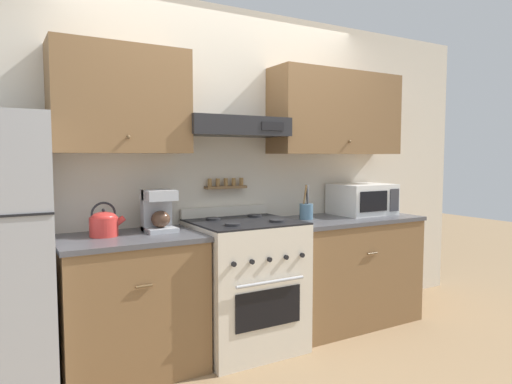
% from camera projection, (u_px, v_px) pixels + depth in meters
% --- Properties ---
extents(ground_plane, '(16.00, 16.00, 0.00)m').
position_uv_depth(ground_plane, '(265.00, 362.00, 3.11)').
color(ground_plane, '#937551').
extents(wall_back, '(5.20, 0.46, 2.55)m').
position_uv_depth(wall_back, '(233.00, 152.00, 3.56)').
color(wall_back, beige).
rests_on(wall_back, ground_plane).
extents(counter_left, '(0.90, 0.64, 0.89)m').
position_uv_depth(counter_left, '(131.00, 304.00, 2.95)').
color(counter_left, brown).
rests_on(counter_left, ground_plane).
extents(counter_right, '(1.23, 0.64, 0.89)m').
position_uv_depth(counter_right, '(345.00, 269.00, 3.85)').
color(counter_right, brown).
rests_on(counter_right, ground_plane).
extents(stove_range, '(0.74, 0.71, 1.01)m').
position_uv_depth(stove_range, '(245.00, 284.00, 3.33)').
color(stove_range, beige).
rests_on(stove_range, ground_plane).
extents(tea_kettle, '(0.23, 0.18, 0.22)m').
position_uv_depth(tea_kettle, '(104.00, 223.00, 2.89)').
color(tea_kettle, red).
rests_on(tea_kettle, counter_left).
extents(coffee_maker, '(0.20, 0.22, 0.28)m').
position_uv_depth(coffee_maker, '(158.00, 210.00, 3.09)').
color(coffee_maker, '#ADAFB5').
rests_on(coffee_maker, counter_left).
extents(microwave, '(0.50, 0.41, 0.27)m').
position_uv_depth(microwave, '(362.00, 199.00, 4.00)').
color(microwave, white).
rests_on(microwave, counter_right).
extents(utensil_crock, '(0.11, 0.11, 0.28)m').
position_uv_depth(utensil_crock, '(306.00, 211.00, 3.68)').
color(utensil_crock, slate).
rests_on(utensil_crock, counter_right).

